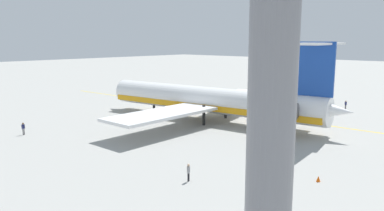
% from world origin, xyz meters
% --- Properties ---
extents(ground, '(397.01, 397.01, 0.00)m').
position_xyz_m(ground, '(0.00, 0.00, 0.00)').
color(ground, '#9E9E99').
extents(main_jetliner, '(43.76, 38.69, 12.74)m').
position_xyz_m(main_jetliner, '(-0.97, 5.80, 3.47)').
color(main_jetliner, white).
rests_on(main_jetliner, ground).
extents(ground_crew_near_nose, '(0.28, 0.40, 1.73)m').
position_xyz_m(ground_crew_near_nose, '(13.12, 30.40, 1.09)').
color(ground_crew_near_nose, black).
rests_on(ground_crew_near_nose, ground).
extents(ground_crew_near_tail, '(0.39, 0.30, 1.82)m').
position_xyz_m(ground_crew_near_tail, '(-9.11, -17.32, 1.15)').
color(ground_crew_near_tail, black).
rests_on(ground_crew_near_tail, ground).
extents(ground_crew_portside, '(0.27, 0.43, 1.71)m').
position_xyz_m(ground_crew_portside, '(-15.64, 27.96, 1.08)').
color(ground_crew_portside, black).
rests_on(ground_crew_portside, ground).
extents(ground_crew_starboard, '(0.42, 0.27, 1.67)m').
position_xyz_m(ground_crew_starboard, '(-12.48, -19.27, 1.06)').
color(ground_crew_starboard, black).
rests_on(ground_crew_starboard, ground).
extents(safety_cone_nose, '(0.40, 0.40, 0.55)m').
position_xyz_m(safety_cone_nose, '(25.10, -4.54, 0.28)').
color(safety_cone_nose, '#EA590F').
rests_on(safety_cone_nose, ground).
extents(safety_cone_wingtip, '(0.40, 0.40, 0.55)m').
position_xyz_m(safety_cone_wingtip, '(-24.62, 19.94, 0.28)').
color(safety_cone_wingtip, '#EA590F').
rests_on(safety_cone_wingtip, ground).
extents(taxiway_centreline, '(95.76, 5.29, 0.01)m').
position_xyz_m(taxiway_centreline, '(0.25, -2.62, 0.00)').
color(taxiway_centreline, gold).
rests_on(taxiway_centreline, ground).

